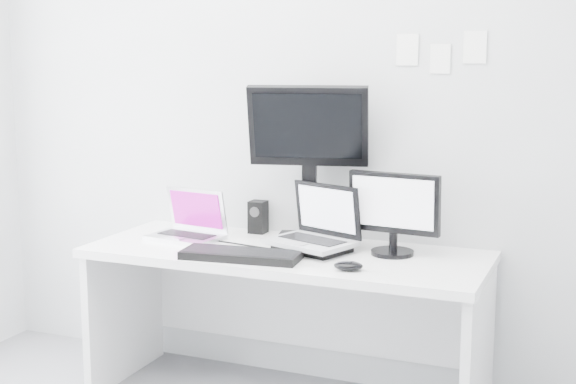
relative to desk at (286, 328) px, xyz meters
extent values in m
plane|color=silver|center=(0.00, 0.35, 0.99)|extent=(3.60, 0.00, 3.60)
cube|color=white|center=(0.00, 0.00, 0.00)|extent=(1.80, 0.70, 0.73)
cube|color=#BABBBF|center=(-0.52, 0.01, 0.49)|extent=(0.37, 0.30, 0.25)
cube|color=black|center=(-0.26, 0.28, 0.44)|extent=(0.10, 0.10, 0.16)
cube|color=#A1A4A8|center=(0.11, 0.02, 0.52)|extent=(0.44, 0.39, 0.31)
cube|color=black|center=(0.02, 0.23, 0.74)|extent=(0.58, 0.32, 0.75)
cube|color=black|center=(0.47, 0.10, 0.55)|extent=(0.43, 0.23, 0.38)
cube|color=black|center=(-0.12, -0.22, 0.38)|extent=(0.53, 0.24, 0.03)
ellipsoid|color=black|center=(0.37, -0.22, 0.38)|extent=(0.13, 0.10, 0.04)
cube|color=white|center=(0.45, 0.34, 1.26)|extent=(0.10, 0.00, 0.14)
cube|color=white|center=(0.60, 0.34, 1.22)|extent=(0.09, 0.00, 0.13)
cube|color=white|center=(0.75, 0.34, 1.26)|extent=(0.10, 0.00, 0.14)
camera|label=1|loc=(1.35, -3.24, 1.22)|focal=50.06mm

